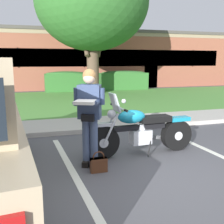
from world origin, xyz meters
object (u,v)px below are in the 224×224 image
hedge_left (66,81)px  brick_building (72,60)px  rider_person (89,110)px  hedge_center_left (123,80)px  shade_tree (92,2)px  handbag (99,164)px  motorcycle (145,130)px

hedge_left → brick_building: bearing=78.1°
rider_person → hedge_center_left: rider_person is taller
shade_tree → brick_building: (0.12, 8.24, -2.83)m
brick_building → handbag: bearing=-97.1°
motorcycle → handbag: 1.32m
motorcycle → rider_person: (-1.19, -0.33, 0.52)m
hedge_center_left → brick_building: size_ratio=0.13×
handbag → hedge_left: (0.95, 11.99, 0.51)m
motorcycle → hedge_left: (-0.16, 11.37, 0.16)m
motorcycle → rider_person: bearing=-164.6°
motorcycle → shade_tree: size_ratio=0.31×
handbag → hedge_center_left: hedge_center_left is taller
motorcycle → handbag: (-1.11, -0.62, -0.34)m
rider_person → shade_tree: bearing=77.0°
handbag → rider_person: bearing=105.9°
motorcycle → rider_person: 1.34m
rider_person → handbag: 0.92m
shade_tree → hedge_center_left: shade_tree is taller
hedge_left → hedge_center_left: 3.61m
hedge_center_left → shade_tree: bearing=-140.9°
shade_tree → hedge_center_left: (2.40, 1.95, -4.13)m
rider_person → hedge_left: (1.04, 11.69, -0.36)m
hedge_left → brick_building: size_ratio=0.10×
hedge_left → brick_building: brick_building is taller
hedge_left → hedge_center_left: same height
shade_tree → motorcycle: bearing=-96.4°
rider_person → handbag: bearing=-74.1°
rider_person → shade_tree: (2.25, 9.75, 3.78)m
rider_person → brick_building: brick_building is taller
rider_person → hedge_center_left: (4.64, 11.69, -0.36)m
handbag → brick_building: 18.52m
hedge_left → motorcycle: bearing=-89.2°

